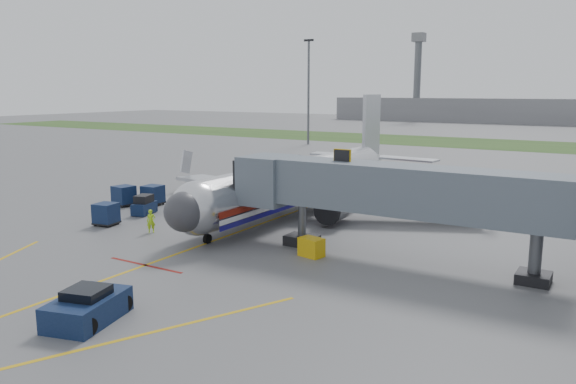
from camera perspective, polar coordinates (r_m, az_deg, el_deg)
The scene contains 16 objects.
ground at distance 38.83m, azimuth -10.06°, elevation -5.79°, with size 400.00×400.00×0.00m, color #565659.
grass_strip at distance 120.92m, azimuth 19.41°, elevation 4.66°, with size 300.00×25.00×0.01m, color #2D4C1E.
apron_markings at distance 33.92m, azimuth -18.42°, elevation -8.56°, with size 21.52×50.00×0.01m.
airliner at distance 50.40m, azimuth 1.35°, elevation 1.15°, with size 32.10×35.67×10.25m.
jet_bridge at distance 35.53m, azimuth 11.09°, elevation 0.07°, with size 25.30×4.00×6.90m.
light_mast_left at distance 112.19m, azimuth 2.09°, elevation 10.36°, with size 2.00×0.44×20.40m.
distant_terminal at distance 201.02m, azimuth 21.54°, elevation 7.70°, with size 120.00×14.00×8.00m, color slate.
control_tower at distance 203.58m, azimuth 13.03°, elevation 11.92°, with size 4.00×4.00×30.00m.
pushback_tug at distance 28.28m, azimuth -19.70°, elevation -10.98°, with size 3.35×4.43×1.64m.
baggage_tug at distance 50.41m, azimuth -14.41°, elevation -1.36°, with size 1.87×2.69×1.71m.
baggage_cart_a at distance 47.19m, azimuth -18.00°, elevation -2.14°, with size 1.90×1.90×1.77m.
baggage_cart_b at distance 54.29m, azimuth -13.56°, elevation -0.30°, with size 1.84×1.84×1.85m.
baggage_cart_c at distance 54.59m, azimuth -16.34°, elevation -0.36°, with size 1.90×1.90×1.88m.
belt_loader at distance 51.03m, azimuth -7.56°, elevation -1.32°, with size 2.38×3.88×1.85m.
ground_power_cart at distance 36.64m, azimuth 2.39°, elevation -5.63°, with size 1.72×1.33×1.23m.
ramp_worker at distance 43.76m, azimuth -13.74°, elevation -2.90°, with size 0.65×0.43×1.78m, color #A8E31A.
Camera 1 is at (24.87, -27.86, 10.66)m, focal length 35.00 mm.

